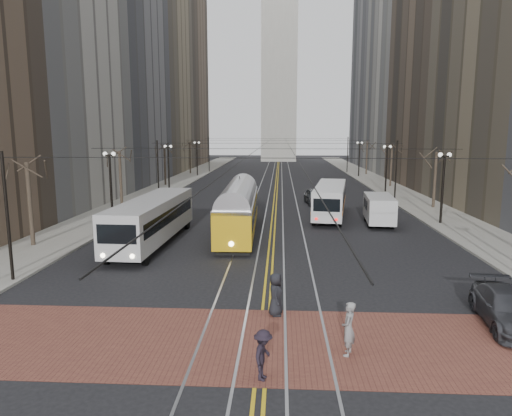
# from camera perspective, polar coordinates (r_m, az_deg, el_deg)

# --- Properties ---
(ground) EXTENTS (260.00, 260.00, 0.00)m
(ground) POSITION_cam_1_polar(r_m,az_deg,el_deg) (20.84, 1.35, -11.64)
(ground) COLOR black
(ground) RESTS_ON ground
(sidewalk_left) EXTENTS (5.00, 140.00, 0.15)m
(sidewalk_left) POSITION_cam_1_polar(r_m,az_deg,el_deg) (66.70, -10.44, 2.93)
(sidewalk_left) COLOR gray
(sidewalk_left) RESTS_ON ground
(sidewalk_right) EXTENTS (5.00, 140.00, 0.15)m
(sidewalk_right) POSITION_cam_1_polar(r_m,az_deg,el_deg) (66.44, 15.63, 2.72)
(sidewalk_right) COLOR gray
(sidewalk_right) RESTS_ON ground
(crosswalk_band) EXTENTS (25.00, 6.00, 0.01)m
(crosswalk_band) POSITION_cam_1_polar(r_m,az_deg,el_deg) (17.16, 0.92, -16.43)
(crosswalk_band) COLOR brown
(crosswalk_band) RESTS_ON ground
(streetcar_rails) EXTENTS (4.80, 130.00, 0.02)m
(streetcar_rails) POSITION_cam_1_polar(r_m,az_deg,el_deg) (64.86, 2.57, 2.84)
(streetcar_rails) COLOR gray
(streetcar_rails) RESTS_ON ground
(centre_lines) EXTENTS (0.42, 130.00, 0.01)m
(centre_lines) POSITION_cam_1_polar(r_m,az_deg,el_deg) (64.86, 2.57, 2.84)
(centre_lines) COLOR gold
(centre_lines) RESTS_ON ground
(building_left_mid) EXTENTS (16.00, 20.00, 34.00)m
(building_left_mid) POSITION_cam_1_polar(r_m,az_deg,el_deg) (71.07, -19.30, 16.65)
(building_left_mid) COLOR slate
(building_left_mid) RESTS_ON ground
(building_left_midfar) EXTENTS (20.00, 20.00, 52.00)m
(building_left_midfar) POSITION_cam_1_polar(r_m,az_deg,el_deg) (91.80, -15.83, 20.77)
(building_left_midfar) COLOR #807258
(building_left_midfar) RESTS_ON ground
(building_left_far) EXTENTS (16.00, 20.00, 40.00)m
(building_left_far) POSITION_cam_1_polar(r_m,az_deg,el_deg) (109.32, -11.16, 15.88)
(building_left_far) COLOR brown
(building_left_far) RESTS_ON ground
(building_right_mid) EXTENTS (16.00, 20.00, 34.00)m
(building_right_mid) POSITION_cam_1_polar(r_m,az_deg,el_deg) (70.66, 24.79, 16.37)
(building_right_mid) COLOR brown
(building_right_mid) RESTS_ON ground
(building_right_midfar) EXTENTS (20.00, 20.00, 52.00)m
(building_right_midfar) POSITION_cam_1_polar(r_m,az_deg,el_deg) (91.46, 21.58, 20.52)
(building_right_midfar) COLOR #AEACA4
(building_right_midfar) RESTS_ON ground
(building_right_far) EXTENTS (16.00, 20.00, 40.00)m
(building_right_far) POSITION_cam_1_polar(r_m,az_deg,el_deg) (109.05, 16.93, 15.67)
(building_right_far) COLOR slate
(building_right_far) RESTS_ON ground
(clock_tower) EXTENTS (12.00, 12.00, 66.00)m
(clock_tower) POSITION_cam_1_polar(r_m,az_deg,el_deg) (124.71, 2.98, 22.67)
(clock_tower) COLOR #B2AFA5
(clock_tower) RESTS_ON ground
(lamp_posts) EXTENTS (27.60, 57.20, 5.60)m
(lamp_posts) POSITION_cam_1_polar(r_m,az_deg,el_deg) (48.41, 2.41, 3.90)
(lamp_posts) COLOR black
(lamp_posts) RESTS_ON ground
(street_trees) EXTENTS (31.68, 53.28, 5.60)m
(street_trees) POSITION_cam_1_polar(r_m,az_deg,el_deg) (54.88, 2.50, 4.56)
(street_trees) COLOR #382D23
(street_trees) RESTS_ON ground
(trolley_wires) EXTENTS (25.96, 120.00, 6.60)m
(trolley_wires) POSITION_cam_1_polar(r_m,az_deg,el_deg) (54.39, 2.50, 5.54)
(trolley_wires) COLOR black
(trolley_wires) RESTS_ON ground
(transit_bus) EXTENTS (3.01, 12.44, 3.09)m
(transit_bus) POSITION_cam_1_polar(r_m,az_deg,el_deg) (31.50, -12.80, -1.66)
(transit_bus) COLOR #B8B8B8
(transit_bus) RESTS_ON ground
(streetcar) EXTENTS (2.74, 13.07, 3.07)m
(streetcar) POSITION_cam_1_polar(r_m,az_deg,el_deg) (33.58, -2.20, -0.76)
(streetcar) COLOR gold
(streetcar) RESTS_ON ground
(rear_bus) EXTENTS (4.10, 11.28, 2.88)m
(rear_bus) POSITION_cam_1_polar(r_m,az_deg,el_deg) (41.09, 9.25, 0.87)
(rear_bus) COLOR silver
(rear_bus) RESTS_ON ground
(cargo_van) EXTENTS (2.54, 5.55, 2.38)m
(cargo_van) POSITION_cam_1_polar(r_m,az_deg,el_deg) (38.46, 15.13, -0.30)
(cargo_van) COLOR silver
(cargo_van) RESTS_ON ground
(sedan_grey) EXTENTS (2.48, 5.00, 1.64)m
(sedan_grey) POSITION_cam_1_polar(r_m,az_deg,el_deg) (48.29, 7.41, 1.45)
(sedan_grey) COLOR #404448
(sedan_grey) RESTS_ON ground
(sedan_silver) EXTENTS (1.97, 4.44, 1.42)m
(sedan_silver) POSITION_cam_1_polar(r_m,az_deg,el_deg) (60.21, 8.84, 2.89)
(sedan_silver) COLOR #989B9F
(sedan_silver) RESTS_ON ground
(sedan_parked) EXTENTS (2.50, 5.03, 1.40)m
(sedan_parked) POSITION_cam_1_polar(r_m,az_deg,el_deg) (20.73, 28.97, -10.91)
(sedan_parked) COLOR #383A3F
(sedan_parked) RESTS_ON ground
(pedestrian_a) EXTENTS (0.61, 0.91, 1.80)m
(pedestrian_a) POSITION_cam_1_polar(r_m,az_deg,el_deg) (19.10, 2.46, -10.72)
(pedestrian_a) COLOR black
(pedestrian_a) RESTS_ON crosswalk_band
(pedestrian_b) EXTENTS (0.62, 0.78, 1.87)m
(pedestrian_b) POSITION_cam_1_polar(r_m,az_deg,el_deg) (16.22, 11.48, -14.57)
(pedestrian_b) COLOR gray
(pedestrian_b) RESTS_ON crosswalk_band
(pedestrian_d) EXTENTS (0.83, 1.14, 1.59)m
(pedestrian_d) POSITION_cam_1_polar(r_m,az_deg,el_deg) (14.57, 0.90, -17.89)
(pedestrian_d) COLOR black
(pedestrian_d) RESTS_ON crosswalk_band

